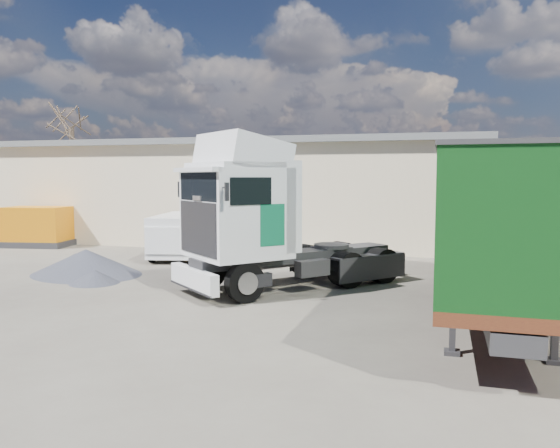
% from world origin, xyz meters
% --- Properties ---
extents(ground, '(120.00, 120.00, 0.00)m').
position_xyz_m(ground, '(0.00, 0.00, 0.00)').
color(ground, '#2B2823').
rests_on(ground, ground).
extents(warehouse, '(30.60, 12.60, 5.42)m').
position_xyz_m(warehouse, '(-6.00, 16.00, 2.66)').
color(warehouse, beige).
rests_on(warehouse, ground).
extents(bare_tree, '(4.00, 4.00, 9.60)m').
position_xyz_m(bare_tree, '(-18.00, 20.00, 7.92)').
color(bare_tree, '#382B21').
rests_on(bare_tree, ground).
extents(tractor_unit, '(6.62, 6.94, 4.75)m').
position_xyz_m(tractor_unit, '(1.80, 1.79, 2.00)').
color(tractor_unit, black).
rests_on(tractor_unit, ground).
extents(box_trailer, '(2.88, 12.22, 4.04)m').
position_xyz_m(box_trailer, '(8.15, 0.87, 2.46)').
color(box_trailer, '#2D2D30').
rests_on(box_trailer, ground).
extents(panel_van, '(2.69, 4.78, 1.84)m').
position_xyz_m(panel_van, '(-3.59, 7.29, 0.95)').
color(panel_van, black).
rests_on(panel_van, ground).
extents(orange_skip, '(3.41, 2.40, 1.97)m').
position_xyz_m(orange_skip, '(-12.11, 8.90, 0.86)').
color(orange_skip, '#2D2D30').
rests_on(orange_skip, ground).
extents(gravel_heap, '(5.46, 5.46, 0.90)m').
position_xyz_m(gravel_heap, '(-5.13, 2.77, 0.42)').
color(gravel_heap, '#20222B').
rests_on(gravel_heap, ground).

